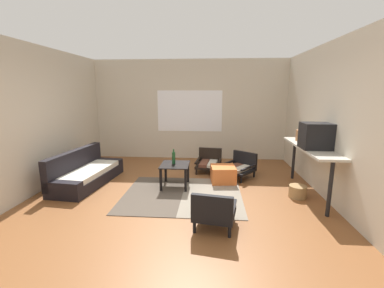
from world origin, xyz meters
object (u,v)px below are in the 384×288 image
at_px(armchair_by_window, 209,162).
at_px(armchair_corner, 240,166).
at_px(coffee_table, 175,169).
at_px(wicker_basket, 298,191).
at_px(console_shelf, 310,151).
at_px(crt_television, 316,136).
at_px(couch, 86,173).
at_px(glass_bottle, 174,157).
at_px(clay_vase, 301,135).
at_px(armchair_striped_foreground, 214,211).
at_px(ottoman_orange, 223,174).

bearing_deg(armchair_by_window, armchair_corner, -29.54).
xyz_separation_m(coffee_table, wicker_basket, (2.25, -0.36, -0.26)).
height_order(coffee_table, armchair_corner, armchair_corner).
xyz_separation_m(console_shelf, crt_television, (-0.00, -0.18, 0.31)).
height_order(couch, glass_bottle, glass_bottle).
xyz_separation_m(clay_vase, wicker_basket, (-0.22, -0.71, -0.91)).
bearing_deg(armchair_corner, console_shelf, -38.62).
bearing_deg(coffee_table, armchair_by_window, 59.25).
bearing_deg(glass_bottle, armchair_corner, 25.80).
distance_m(armchair_by_window, armchair_striped_foreground, 2.66).
relative_size(crt_television, glass_bottle, 1.64).
bearing_deg(ottoman_orange, glass_bottle, -164.27).
height_order(coffee_table, wicker_basket, coffee_table).
bearing_deg(armchair_striped_foreground, crt_television, 34.55).
bearing_deg(wicker_basket, armchair_by_window, 137.38).
distance_m(armchair_striped_foreground, console_shelf, 2.26).
height_order(armchair_by_window, glass_bottle, glass_bottle).
distance_m(armchair_corner, ottoman_orange, 0.55).
height_order(ottoman_orange, console_shelf, console_shelf).
distance_m(coffee_table, console_shelf, 2.52).
height_order(coffee_table, armchair_by_window, armchair_by_window).
bearing_deg(armchair_striped_foreground, console_shelf, 38.46).
xyz_separation_m(crt_television, glass_bottle, (-2.50, 0.42, -0.54)).
bearing_deg(coffee_table, ottoman_orange, 19.00).
xyz_separation_m(ottoman_orange, wicker_basket, (1.29, -0.69, -0.06)).
relative_size(coffee_table, armchair_corner, 0.72).
xyz_separation_m(coffee_table, armchair_corner, (1.34, 0.71, -0.13)).
xyz_separation_m(armchair_striped_foreground, clay_vase, (1.72, 1.90, 0.76)).
bearing_deg(ottoman_orange, console_shelf, -18.86).
bearing_deg(crt_television, ottoman_orange, 155.11).
xyz_separation_m(armchair_by_window, clay_vase, (1.82, -0.76, 0.80)).
bearing_deg(crt_television, armchair_corner, 136.04).
bearing_deg(clay_vase, armchair_corner, 161.88).
height_order(armchair_by_window, crt_television, crt_television).
height_order(armchair_by_window, wicker_basket, armchair_by_window).
bearing_deg(armchair_corner, glass_bottle, -154.20).
height_order(armchair_corner, clay_vase, clay_vase).
bearing_deg(armchair_corner, wicker_basket, -49.89).
distance_m(crt_television, wicker_basket, 1.03).
bearing_deg(clay_vase, glass_bottle, -173.32).
xyz_separation_m(armchair_by_window, ottoman_orange, (0.30, -0.77, -0.05)).
bearing_deg(couch, coffee_table, -1.03).
distance_m(armchair_striped_foreground, clay_vase, 2.67).
distance_m(armchair_by_window, clay_vase, 2.12).
bearing_deg(console_shelf, wicker_basket, -141.97).
relative_size(coffee_table, wicker_basket, 1.99).
height_order(armchair_striped_foreground, armchair_corner, armchair_striped_foreground).
bearing_deg(clay_vase, couch, -175.87).
xyz_separation_m(couch, crt_television, (4.31, -0.41, 0.90)).
bearing_deg(couch, wicker_basket, -5.53).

